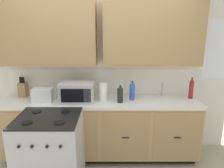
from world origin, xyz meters
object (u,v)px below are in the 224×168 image
object	(u,v)px
bottle_blue	(132,91)
knife_block	(23,89)
toaster	(43,95)
microwave	(78,92)
stove_range	(51,152)
bottle_red	(192,88)
paper_towel_roll	(104,92)
bottle_dark	(120,94)

from	to	relation	value
bottle_blue	knife_block	bearing A→B (deg)	174.94
toaster	microwave	bearing A→B (deg)	1.41
stove_range	toaster	xyz separation A→B (m)	(-0.23, 0.57, 0.56)
microwave	knife_block	size ratio (longest dim) A/B	1.55
bottle_red	stove_range	bearing A→B (deg)	-160.00
knife_block	paper_towel_roll	bearing A→B (deg)	-9.13
bottle_dark	toaster	bearing A→B (deg)	177.62
bottle_dark	bottle_blue	size ratio (longest dim) A/B	0.90
bottle_dark	bottle_red	distance (m)	1.08
toaster	stove_range	bearing A→B (deg)	-68.43
toaster	bottle_blue	world-z (taller)	bottle_blue
stove_range	knife_block	world-z (taller)	knife_block
stove_range	toaster	size ratio (longest dim) A/B	3.39
stove_range	knife_block	size ratio (longest dim) A/B	3.06
bottle_red	bottle_blue	bearing A→B (deg)	-175.93
bottle_dark	stove_range	bearing A→B (deg)	-149.02
microwave	knife_block	xyz separation A→B (m)	(-0.86, 0.20, -0.02)
microwave	knife_block	world-z (taller)	knife_block
stove_range	paper_towel_roll	xyz separation A→B (m)	(0.64, 0.59, 0.59)
microwave	bottle_blue	world-z (taller)	bottle_blue
knife_block	bottle_red	bearing A→B (deg)	-1.88
stove_range	bottle_red	bearing A→B (deg)	20.00
stove_range	microwave	size ratio (longest dim) A/B	1.98
stove_range	paper_towel_roll	world-z (taller)	paper_towel_roll
toaster	bottle_red	xyz separation A→B (m)	(2.17, 0.13, 0.06)
bottle_blue	bottle_red	xyz separation A→B (m)	(0.88, 0.06, 0.02)
microwave	bottle_dark	world-z (taller)	microwave
bottle_dark	microwave	bearing A→B (deg)	174.56
microwave	bottle_blue	xyz separation A→B (m)	(0.79, 0.06, -0.00)
knife_block	bottle_blue	bearing A→B (deg)	-5.06
bottle_dark	paper_towel_roll	bearing A→B (deg)	165.04
knife_block	paper_towel_roll	xyz separation A→B (m)	(1.23, -0.20, 0.01)
knife_block	paper_towel_roll	size ratio (longest dim) A/B	1.19
paper_towel_roll	bottle_dark	distance (m)	0.25
toaster	bottle_blue	size ratio (longest dim) A/B	1.00
stove_range	microwave	bearing A→B (deg)	65.42
stove_range	toaster	world-z (taller)	toaster
paper_towel_roll	bottle_red	bearing A→B (deg)	5.05
microwave	paper_towel_roll	size ratio (longest dim) A/B	1.85
bottle_dark	bottle_red	bearing A→B (deg)	9.55
knife_block	bottle_blue	xyz separation A→B (m)	(1.65, -0.15, 0.02)
knife_block	paper_towel_roll	world-z (taller)	knife_block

